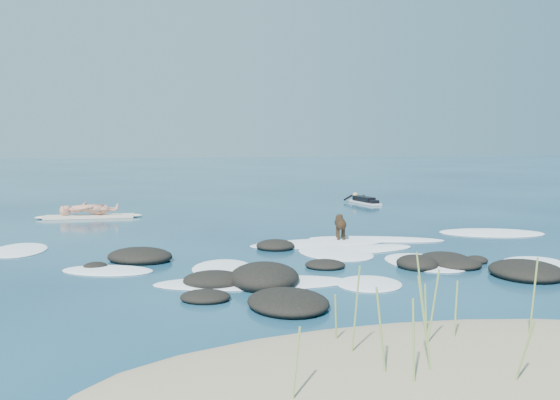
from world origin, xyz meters
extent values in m
plane|color=#0A2642|center=(0.00, 0.00, 0.00)|extent=(160.00, 160.00, 0.00)
ellipsoid|color=#9E8966|center=(0.00, -8.20, 0.00)|extent=(9.00, 4.40, 0.60)
cylinder|color=#769849|center=(0.03, -7.04, 0.50)|extent=(0.05, 0.08, 0.76)
cylinder|color=#769849|center=(0.20, -8.88, 0.53)|extent=(0.16, 0.18, 0.80)
cylinder|color=#769849|center=(-1.19, -7.04, 0.47)|extent=(0.09, 0.12, 0.70)
cylinder|color=#769849|center=(-1.09, -8.30, 0.65)|extent=(0.12, 0.16, 1.06)
cylinder|color=#769849|center=(-0.12, -7.53, 0.65)|extent=(0.19, 0.05, 1.05)
cylinder|color=#769849|center=(-2.11, -8.66, 0.53)|extent=(0.14, 0.13, 0.81)
cylinder|color=#769849|center=(1.30, -7.45, 0.68)|extent=(0.11, 0.04, 1.13)
cylinder|color=#769849|center=(-0.86, -8.58, 0.62)|extent=(0.08, 0.21, 0.99)
cylinder|color=#769849|center=(-0.61, -8.34, 0.71)|extent=(0.14, 0.20, 1.16)
cylinder|color=#769849|center=(0.27, -7.37, 0.55)|extent=(0.12, 0.13, 0.85)
cylinder|color=#769849|center=(-0.06, -7.10, 0.71)|extent=(0.14, 0.17, 1.18)
cylinder|color=#769849|center=(-1.14, -7.63, 0.71)|extent=(0.10, 0.09, 1.17)
ellipsoid|color=black|center=(-2.19, -2.76, 0.08)|extent=(1.41, 1.28, 0.34)
ellipsoid|color=black|center=(3.09, -2.33, 0.07)|extent=(1.05, 0.98, 0.27)
ellipsoid|color=black|center=(2.22, -2.16, 0.09)|extent=(0.92, 1.09, 0.35)
ellipsoid|color=black|center=(-2.48, -3.86, 0.06)|extent=(1.03, 0.94, 0.23)
ellipsoid|color=black|center=(3.03, -1.85, 0.07)|extent=(1.52, 1.68, 0.29)
ellipsoid|color=black|center=(0.31, -1.71, 0.06)|extent=(1.13, 1.10, 0.22)
ellipsoid|color=black|center=(-1.21, -4.62, 0.09)|extent=(1.45, 1.71, 0.34)
ellipsoid|color=black|center=(3.72, -1.98, 0.05)|extent=(0.66, 0.65, 0.21)
ellipsoid|color=black|center=(-4.47, -0.74, 0.05)|extent=(0.53, 0.54, 0.18)
ellipsoid|color=black|center=(-3.54, -0.08, 0.10)|extent=(1.88, 1.76, 0.40)
ellipsoid|color=black|center=(4.01, -3.40, 0.10)|extent=(1.77, 1.97, 0.39)
ellipsoid|color=black|center=(-0.23, 0.77, 0.08)|extent=(1.00, 1.03, 0.30)
ellipsoid|color=black|center=(-1.26, -2.94, 0.13)|extent=(1.59, 1.86, 0.53)
ellipsoid|color=white|center=(0.67, -3.39, 0.01)|extent=(1.65, 1.73, 0.12)
ellipsoid|color=white|center=(1.04, -0.18, 0.01)|extent=(2.09, 2.57, 0.12)
ellipsoid|color=white|center=(2.62, -1.74, 0.01)|extent=(1.87, 2.48, 0.12)
ellipsoid|color=white|center=(-1.45, -2.82, 0.01)|extent=(3.93, 1.74, 0.12)
ellipsoid|color=white|center=(-1.85, -1.32, 0.01)|extent=(1.64, 2.08, 0.12)
ellipsoid|color=white|center=(2.75, 1.50, 0.01)|extent=(3.78, 2.06, 0.12)
ellipsoid|color=white|center=(-4.21, -1.06, 0.01)|extent=(2.19, 1.66, 0.12)
ellipsoid|color=white|center=(-6.44, 1.91, 0.01)|extent=(1.35, 2.15, 0.12)
ellipsoid|color=white|center=(4.97, -2.22, 0.01)|extent=(1.67, 1.51, 0.12)
ellipsoid|color=white|center=(1.86, 0.12, 0.01)|extent=(2.89, 1.48, 0.12)
ellipsoid|color=white|center=(1.07, 1.23, 0.01)|extent=(3.88, 1.62, 0.12)
ellipsoid|color=white|center=(6.47, 1.87, 0.01)|extent=(3.38, 2.49, 0.12)
ellipsoid|color=white|center=(1.73, 1.60, 0.01)|extent=(1.10, 0.90, 0.12)
cube|color=beige|center=(-5.22, 8.17, 0.06)|extent=(3.02, 0.70, 0.10)
ellipsoid|color=beige|center=(-3.72, 8.13, 0.06)|extent=(0.61, 0.36, 0.11)
ellipsoid|color=beige|center=(-6.73, 8.21, 0.06)|extent=(0.61, 0.36, 0.11)
imported|color=tan|center=(-5.22, 8.17, 1.08)|extent=(0.49, 0.73, 1.95)
cube|color=silver|center=(5.83, 10.66, 0.05)|extent=(0.83, 2.19, 0.08)
ellipsoid|color=silver|center=(5.66, 11.72, 0.05)|extent=(0.33, 0.50, 0.08)
cube|color=black|center=(5.83, 10.66, 0.19)|extent=(0.60, 1.36, 0.21)
sphere|color=tan|center=(5.71, 11.41, 0.31)|extent=(0.26, 0.26, 0.22)
cylinder|color=black|center=(5.41, 11.51, 0.18)|extent=(0.50, 0.36, 0.24)
cylinder|color=black|center=(5.95, 11.60, 0.18)|extent=(0.54, 0.21, 0.24)
cube|color=black|center=(5.95, 9.95, 0.16)|extent=(0.41, 0.58, 0.14)
cylinder|color=black|center=(1.73, 1.50, 0.48)|extent=(0.40, 0.61, 0.27)
sphere|color=black|center=(1.79, 1.75, 0.48)|extent=(0.35, 0.35, 0.29)
sphere|color=black|center=(1.67, 1.25, 0.48)|extent=(0.31, 0.31, 0.26)
sphere|color=black|center=(1.83, 1.91, 0.58)|extent=(0.25, 0.25, 0.20)
cone|color=black|center=(1.86, 2.03, 0.56)|extent=(0.13, 0.15, 0.11)
cone|color=black|center=(1.77, 1.91, 0.66)|extent=(0.11, 0.09, 0.10)
cone|color=black|center=(1.88, 1.88, 0.66)|extent=(0.11, 0.09, 0.10)
cylinder|color=black|center=(1.70, 1.71, 0.19)|extent=(0.08, 0.08, 0.37)
cylinder|color=black|center=(1.84, 1.67, 0.19)|extent=(0.08, 0.08, 0.37)
cylinder|color=black|center=(1.61, 1.33, 0.19)|extent=(0.08, 0.08, 0.37)
cylinder|color=black|center=(1.75, 1.29, 0.19)|extent=(0.08, 0.08, 0.37)
cylinder|color=black|center=(1.63, 1.13, 0.53)|extent=(0.11, 0.27, 0.16)
camera|label=1|loc=(-3.56, -14.27, 2.73)|focal=40.00mm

